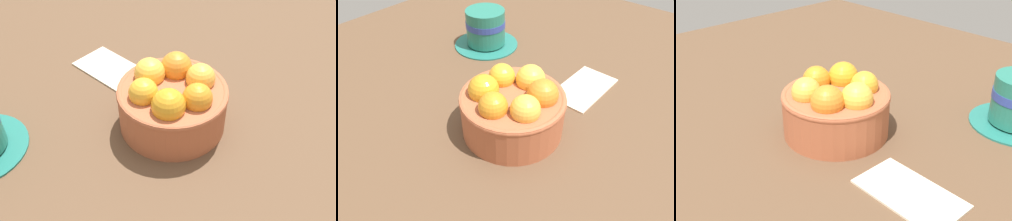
{
  "view_description": "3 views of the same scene",
  "coord_description": "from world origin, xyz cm",
  "views": [
    {
      "loc": [
        -26.17,
        31.95,
        40.24
      ],
      "look_at": [
        -0.96,
        2.12,
        4.51
      ],
      "focal_mm": 40.91,
      "sensor_mm": 36.0,
      "label": 1
    },
    {
      "loc": [
        -28.28,
        -22.56,
        34.37
      ],
      "look_at": [
        -0.38,
        0.97,
        3.43
      ],
      "focal_mm": 33.58,
      "sensor_mm": 36.0,
      "label": 2
    },
    {
      "loc": [
        39.37,
        -35.41,
        32.29
      ],
      "look_at": [
        0.33,
        1.28,
        3.29
      ],
      "focal_mm": 43.95,
      "sensor_mm": 36.0,
      "label": 3
    }
  ],
  "objects": [
    {
      "name": "terracotta_bowl",
      "position": [
        0.03,
        -0.01,
        4.41
      ],
      "size": [
        15.8,
        15.8,
        9.51
      ],
      "color": "#AD5938",
      "rests_on": "ground_plane"
    },
    {
      "name": "folded_napkin",
      "position": [
        16.71,
        -3.34,
        0.3
      ],
      "size": [
        13.09,
        7.58,
        0.6
      ],
      "primitive_type": "cube",
      "rotation": [
        0.0,
        0.0,
        -0.02
      ],
      "color": "beige",
      "rests_on": "ground_plane"
    },
    {
      "name": "ground_plane",
      "position": [
        0.0,
        0.0,
        -1.52
      ],
      "size": [
        125.0,
        114.42,
        3.04
      ],
      "primitive_type": "cube",
      "color": "brown"
    }
  ]
}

